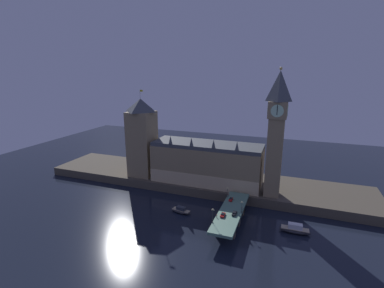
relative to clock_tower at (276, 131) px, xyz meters
name	(u,v)px	position (x,y,z in m)	size (l,w,h in m)	color
ground_plane	(179,209)	(-48.48, -25.74, -44.12)	(400.00, 400.00, 0.00)	black
embankment	(200,180)	(-48.48, 13.26, -41.31)	(220.00, 42.00, 5.62)	#4C4438
parliament_hall	(207,163)	(-41.93, 6.42, -25.48)	(70.31, 23.67, 31.41)	#8E7A56
clock_tower	(276,131)	(0.00, 0.00, 0.00)	(10.51, 10.62, 72.75)	#8E7A56
victoria_tower	(142,137)	(-87.83, 3.96, -11.78)	(16.74, 16.74, 59.16)	#8E7A56
bridge	(231,215)	(-17.42, -30.74, -38.97)	(11.40, 46.00, 7.48)	slate
car_northbound_lead	(231,199)	(-19.93, -19.42, -35.97)	(1.94, 3.83, 1.44)	red
car_northbound_trail	(223,215)	(-19.93, -37.59, -36.00)	(2.04, 4.19, 1.37)	red
car_southbound_lead	(234,213)	(-14.91, -34.17, -35.98)	(2.01, 4.36, 1.41)	black
pedestrian_near_rail	(217,216)	(-22.44, -39.78, -35.70)	(0.38, 0.38, 1.77)	black
pedestrian_mid_walk	(242,208)	(-12.40, -27.75, -35.77)	(0.38, 0.38, 1.64)	black
pedestrian_far_rail	(228,195)	(-22.44, -15.01, -35.68)	(0.38, 0.38, 1.81)	black
street_lamp_near	(213,214)	(-22.84, -45.46, -32.05)	(1.34, 0.60, 7.35)	#2D3333
street_lamp_mid	(242,205)	(-12.00, -30.74, -32.86)	(1.34, 0.60, 6.03)	#2D3333
street_lamp_far	(227,191)	(-22.84, -16.02, -32.95)	(1.34, 0.60, 5.89)	#2D3333
boat_upstream	(181,211)	(-45.69, -28.88, -42.82)	(12.09, 5.98, 3.57)	#28282D
boat_downstream	(295,230)	(13.78, -28.11, -42.37)	(14.67, 4.82, 4.82)	#28282D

